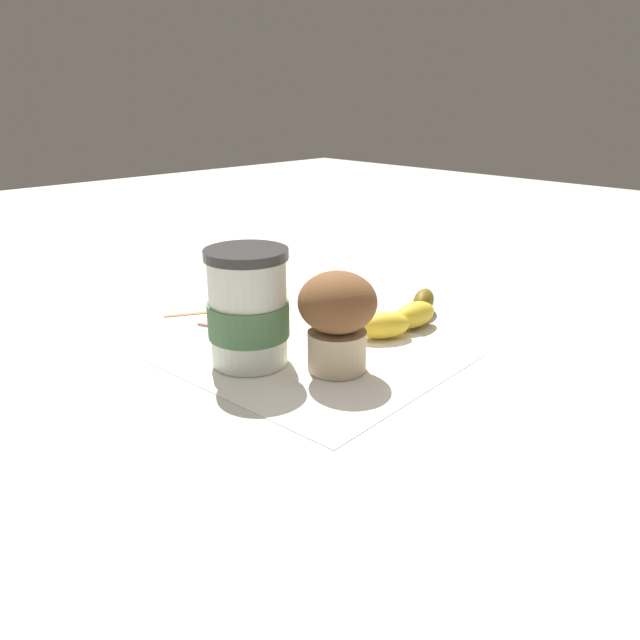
# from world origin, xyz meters

# --- Properties ---
(ground_plane) EXTENTS (3.00, 3.00, 0.00)m
(ground_plane) POSITION_xyz_m (0.00, 0.00, 0.00)
(ground_plane) COLOR beige
(paper_napkin) EXTENTS (0.27, 0.27, 0.00)m
(paper_napkin) POSITION_xyz_m (0.00, 0.00, 0.00)
(paper_napkin) COLOR white
(paper_napkin) RESTS_ON ground_plane
(coffee_cup) EXTENTS (0.09, 0.09, 0.12)m
(coffee_cup) POSITION_xyz_m (-0.06, 0.05, 0.06)
(coffee_cup) COLOR silver
(coffee_cup) RESTS_ON paper_napkin
(muffin) EXTENTS (0.08, 0.08, 0.10)m
(muffin) POSITION_xyz_m (-0.01, -0.03, 0.06)
(muffin) COLOR beige
(muffin) RESTS_ON paper_napkin
(banana) EXTENTS (0.20, 0.09, 0.03)m
(banana) POSITION_xyz_m (0.12, 0.00, 0.02)
(banana) COLOR gold
(banana) RESTS_ON paper_napkin
(sugar_packet) EXTENTS (0.06, 0.05, 0.01)m
(sugar_packet) POSITION_xyz_m (-0.01, 0.17, 0.00)
(sugar_packet) COLOR pink
(sugar_packet) RESTS_ON ground_plane
(wooden_stirrer) EXTENTS (0.10, 0.06, 0.00)m
(wooden_stirrer) POSITION_xyz_m (-0.00, 0.21, 0.00)
(wooden_stirrer) COLOR #9E7547
(wooden_stirrer) RESTS_ON ground_plane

